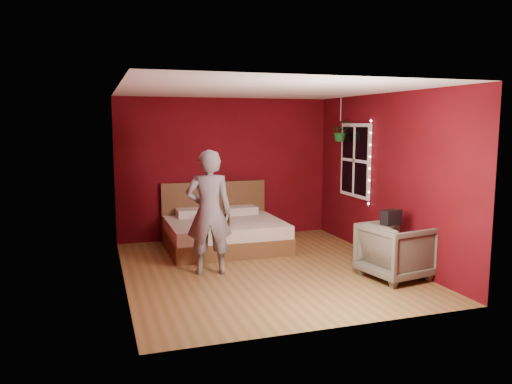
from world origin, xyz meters
TOP-DOWN VIEW (x-y plane):
  - floor at (0.00, 0.00)m, footprint 4.50×4.50m
  - room_walls at (0.00, 0.00)m, footprint 4.04×4.54m
  - window at (1.97, 0.90)m, footprint 0.05×0.97m
  - fairy_lights at (1.94, 0.37)m, footprint 0.04×0.04m
  - bed at (-0.24, 1.47)m, footprint 1.94×1.65m
  - person at (-0.81, 0.05)m, footprint 0.72×0.54m
  - armchair at (1.60, -0.96)m, footprint 0.98×0.96m
  - handbag at (1.47, -1.00)m, footprint 0.31×0.21m
  - throw_pillow at (-0.44, 1.08)m, footprint 0.50×0.50m
  - hanging_plant at (1.81, 1.18)m, footprint 0.33×0.28m

SIDE VIEW (x-z plane):
  - floor at x=0.00m, z-range 0.00..0.00m
  - bed at x=-0.24m, z-range -0.26..0.81m
  - armchair at x=1.60m, z-range 0.00..0.77m
  - throw_pillow at x=-0.44m, z-range 0.49..0.63m
  - handbag at x=1.47m, z-range 0.77..0.97m
  - person at x=-0.81m, z-range 0.00..1.77m
  - fairy_lights at x=1.94m, z-range 0.77..2.22m
  - window at x=1.97m, z-range 0.87..2.14m
  - room_walls at x=0.00m, z-range 0.37..2.99m
  - hanging_plant at x=1.81m, z-range 1.61..2.39m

